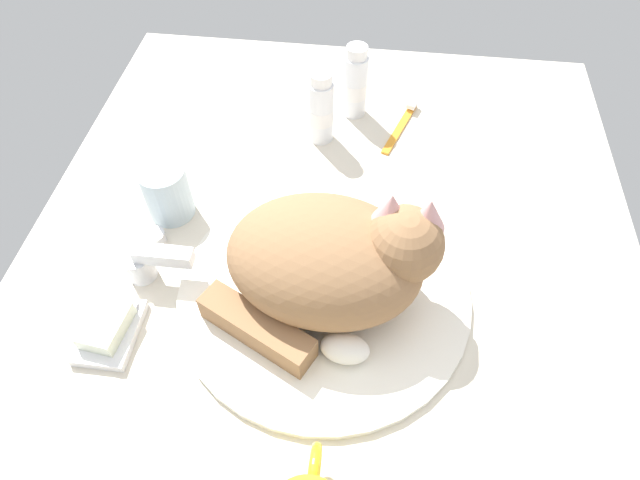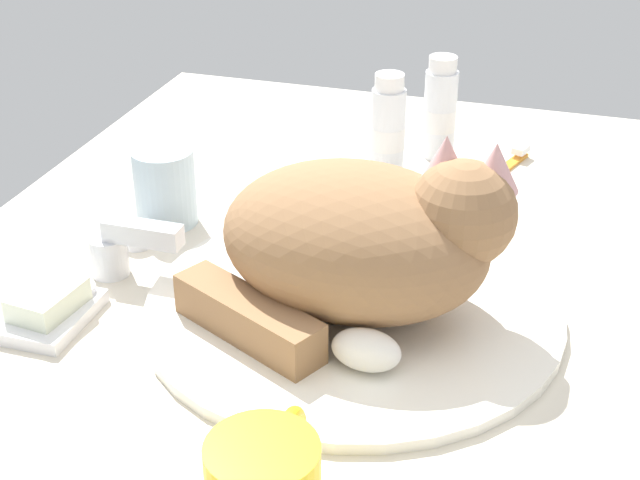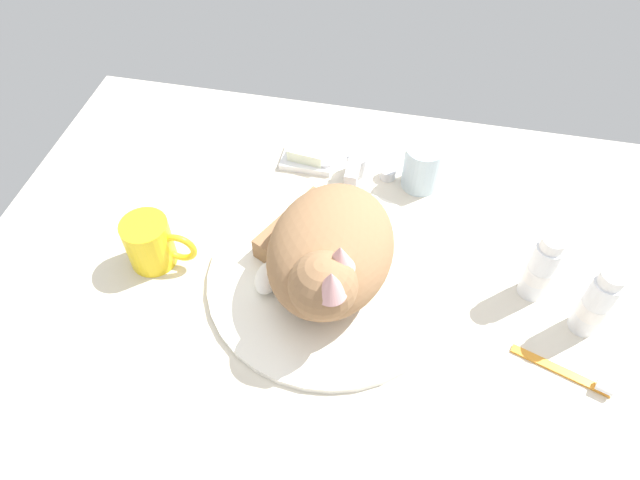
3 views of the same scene
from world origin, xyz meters
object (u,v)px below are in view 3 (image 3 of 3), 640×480
Objects in this scene: toothpaste_bottle at (541,269)px; coffee_mug at (151,243)px; mouthwash_bottle at (596,304)px; toothbrush at (568,373)px; cat at (328,253)px; faucet at (356,166)px; soap_bar at (308,152)px; rinse_cup at (422,167)px.

coffee_mug is at bearing -174.18° from toothpaste_bottle.
coffee_mug is 0.90× the size of mouthwash_bottle.
toothbrush is (60.27, -7.00, -3.51)cm from coffee_mug.
coffee_mug is 60.77cm from toothbrush.
mouthwash_bottle is (36.20, 0.52, -2.10)cm from cat.
cat reaches higher than toothbrush.
toothbrush is (4.43, -12.69, -4.97)cm from toothpaste_bottle.
toothbrush is at bearing -106.96° from mouthwash_bottle.
faucet is 24.16cm from cat.
soap_bar reaches higher than toothbrush.
mouthwash_bottle is 9.88cm from toothbrush.
toothbrush is at bearing -42.87° from faucet.
toothpaste_bottle reaches higher than coffee_mug.
soap_bar is 0.48× the size of toothbrush.
toothpaste_bottle is at bearing 5.82° from coffee_mug.
mouthwash_bottle is (36.02, -23.06, 3.18)cm from faucet.
coffee_mug is 62.76cm from mouthwash_bottle.
soap_bar is 53.86cm from toothbrush.
soap_bar is at bearing 141.89° from toothbrush.
cat reaches higher than coffee_mug.
rinse_cup is at bearing 133.87° from toothpaste_bottle.
toothpaste_bottle is (37.92, -20.54, 3.25)cm from soap_bar.
rinse_cup is 19.96cm from soap_bar.
faucet is at bearing 89.56° from cat.
cat is at bearing 167.36° from toothbrush.
toothpaste_bottle is at bearing -46.13° from rinse_cup.
faucet reaches higher than soap_bar.
faucet is 1.71× the size of rinse_cup.
toothpaste_bottle reaches higher than rinse_cup.
coffee_mug is at bearing -124.33° from soap_bar.
faucet reaches higher than toothbrush.
cat is at bearing -71.42° from soap_bar.
cat is 2.27× the size of mouthwash_bottle.
soap_bar is 51.50cm from mouthwash_bottle.
cat is 26.70cm from rinse_cup.
rinse_cup is 34.32cm from mouthwash_bottle.
rinse_cup reaches higher than soap_bar.
soap_bar is (-8.63, 25.66, -5.48)cm from cat.
coffee_mug is 0.92× the size of toothpaste_bottle.
toothpaste_bottle is at bearing 109.27° from toothbrush.
coffee_mug is 56.14cm from toothpaste_bottle.
toothpaste_bottle is at bearing 9.91° from cat.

